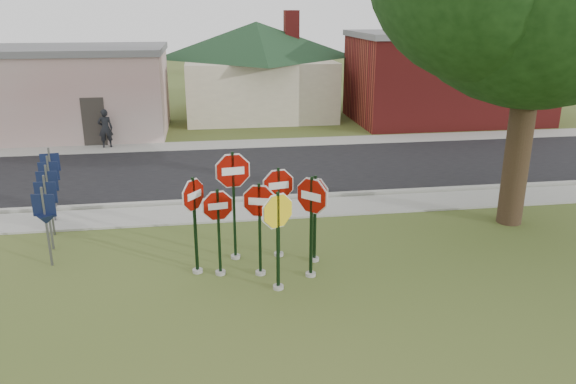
{
  "coord_description": "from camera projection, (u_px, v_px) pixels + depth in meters",
  "views": [
    {
      "loc": [
        -1.2,
        -10.64,
        5.99
      ],
      "look_at": [
        0.74,
        2.0,
        1.76
      ],
      "focal_mm": 35.0,
      "sensor_mm": 36.0,
      "label": 1
    }
  ],
  "objects": [
    {
      "name": "pedestrian",
      "position": [
        105.0,
        128.0,
        24.62
      ],
      "size": [
        0.67,
        0.48,
        1.7
      ],
      "primitive_type": "imported",
      "rotation": [
        0.0,
        0.0,
        3.27
      ],
      "color": "black",
      "rests_on": "sidewalk_far"
    },
    {
      "name": "building_brick",
      "position": [
        447.0,
        76.0,
        30.37
      ],
      "size": [
        10.2,
        6.2,
        4.75
      ],
      "color": "maroon",
      "rests_on": "ground"
    },
    {
      "name": "stop_sign_far_right",
      "position": [
        315.0,
        208.0,
        13.48
      ],
      "size": [
        0.7,
        0.75,
        2.3
      ],
      "color": "gray",
      "rests_on": "ground"
    },
    {
      "name": "road",
      "position": [
        237.0,
        171.0,
        21.42
      ],
      "size": [
        60.0,
        7.0,
        0.04
      ],
      "primitive_type": "cube",
      "color": "black",
      "rests_on": "ground"
    },
    {
      "name": "stop_sign_center",
      "position": [
        260.0,
        217.0,
        12.76
      ],
      "size": [
        1.02,
        0.32,
        2.35
      ],
      "color": "gray",
      "rests_on": "ground"
    },
    {
      "name": "ground",
      "position": [
        268.0,
        300.0,
        12.04
      ],
      "size": [
        120.0,
        120.0,
        0.0
      ],
      "primitive_type": "plane",
      "color": "#425720",
      "rests_on": "ground"
    },
    {
      "name": "stop_sign_yellow",
      "position": [
        278.0,
        228.0,
        12.08
      ],
      "size": [
        0.97,
        0.51,
        2.39
      ],
      "color": "gray",
      "rests_on": "ground"
    },
    {
      "name": "building_house",
      "position": [
        257.0,
        50.0,
        31.82
      ],
      "size": [
        11.6,
        11.6,
        6.2
      ],
      "color": "beige",
      "rests_on": "ground"
    },
    {
      "name": "stop_sign_far_left",
      "position": [
        194.0,
        213.0,
        12.83
      ],
      "size": [
        0.65,
        0.83,
        2.45
      ],
      "color": "gray",
      "rests_on": "ground"
    },
    {
      "name": "sidewalk_far",
      "position": [
        231.0,
        145.0,
        25.45
      ],
      "size": [
        60.0,
        1.6,
        0.06
      ],
      "primitive_type": "cube",
      "color": "gray",
      "rests_on": "ground"
    },
    {
      "name": "stop_sign_back_left",
      "position": [
        233.0,
        189.0,
        13.48
      ],
      "size": [
        1.16,
        0.24,
        2.86
      ],
      "color": "gray",
      "rests_on": "ground"
    },
    {
      "name": "sidewalk_near",
      "position": [
        247.0,
        211.0,
        17.19
      ],
      "size": [
        60.0,
        1.6,
        0.06
      ],
      "primitive_type": "cube",
      "color": "gray",
      "rests_on": "ground"
    },
    {
      "name": "curb",
      "position": [
        244.0,
        199.0,
        18.12
      ],
      "size": [
        60.0,
        0.2,
        0.14
      ],
      "primitive_type": "cube",
      "color": "gray",
      "rests_on": "ground"
    },
    {
      "name": "bg_tree_right",
      "position": [
        545.0,
        13.0,
        37.84
      ],
      "size": [
        5.6,
        5.6,
        8.4
      ],
      "color": "black",
      "rests_on": "ground"
    },
    {
      "name": "stop_sign_back_right",
      "position": [
        278.0,
        200.0,
        13.72
      ],
      "size": [
        1.08,
        0.24,
        2.42
      ],
      "color": "gray",
      "rests_on": "ground"
    },
    {
      "name": "route_sign_row",
      "position": [
        49.0,
        193.0,
        15.1
      ],
      "size": [
        1.43,
        4.63,
        2.0
      ],
      "color": "#59595E",
      "rests_on": "ground"
    },
    {
      "name": "building_stucco",
      "position": [
        38.0,
        91.0,
        26.96
      ],
      "size": [
        12.2,
        6.2,
        4.2
      ],
      "color": "beige",
      "rests_on": "ground"
    },
    {
      "name": "stop_sign_left",
      "position": [
        218.0,
        222.0,
        12.8
      ],
      "size": [
        0.97,
        0.24,
        2.2
      ],
      "color": "gray",
      "rests_on": "ground"
    },
    {
      "name": "stop_sign_right",
      "position": [
        312.0,
        212.0,
        12.63
      ],
      "size": [
        0.8,
        0.84,
        2.55
      ],
      "color": "gray",
      "rests_on": "ground"
    }
  ]
}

